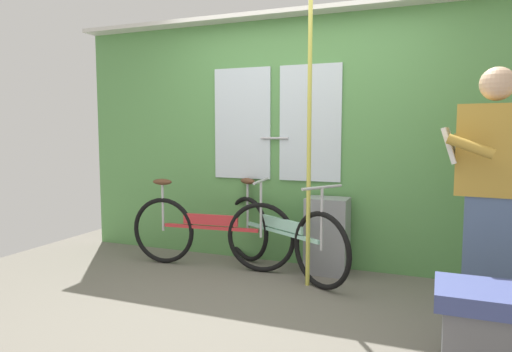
{
  "coord_description": "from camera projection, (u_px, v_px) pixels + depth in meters",
  "views": [
    {
      "loc": [
        1.3,
        -3.04,
        1.31
      ],
      "look_at": [
        -0.25,
        0.83,
        0.89
      ],
      "focal_mm": 32.17,
      "sensor_mm": 36.0,
      "label": 1
    }
  ],
  "objects": [
    {
      "name": "bicycle_leaning_behind",
      "position": [
        210.0,
        231.0,
        4.37
      ],
      "size": [
        1.65,
        0.44,
        0.86
      ],
      "rotation": [
        0.0,
        0.0,
        0.09
      ],
      "color": "black",
      "rests_on": "ground_plane"
    },
    {
      "name": "trash_bin_by_wall",
      "position": [
        327.0,
        236.0,
        4.2
      ],
      "size": [
        0.38,
        0.28,
        0.7
      ],
      "primitive_type": "cube",
      "color": "gray",
      "rests_on": "ground_plane"
    },
    {
      "name": "ground_plane",
      "position": [
        246.0,
        309.0,
        3.42
      ],
      "size": [
        5.73,
        4.1,
        0.04
      ],
      "primitive_type": "cube",
      "color": "#666056"
    },
    {
      "name": "passenger_reading_newspaper",
      "position": [
        491.0,
        186.0,
        3.2
      ],
      "size": [
        0.6,
        0.53,
        1.74
      ],
      "rotation": [
        0.0,
        0.0,
        3.05
      ],
      "color": "slate",
      "rests_on": "ground_plane"
    },
    {
      "name": "handrail_pole",
      "position": [
        309.0,
        145.0,
        3.78
      ],
      "size": [
        0.04,
        0.04,
        2.37
      ],
      "primitive_type": "cylinder",
      "color": "#C6C14C",
      "rests_on": "ground_plane"
    },
    {
      "name": "bench_seat_corner",
      "position": [
        502.0,
        328.0,
        2.49
      ],
      "size": [
        0.7,
        0.44,
        0.45
      ],
      "color": "#3D477F",
      "rests_on": "ground_plane"
    },
    {
      "name": "train_door_wall",
      "position": [
        295.0,
        136.0,
        4.45
      ],
      "size": [
        4.73,
        0.28,
        2.41
      ],
      "color": "#56934C",
      "rests_on": "ground_plane"
    },
    {
      "name": "bicycle_near_door",
      "position": [
        280.0,
        235.0,
        4.19
      ],
      "size": [
        1.46,
        0.92,
        0.86
      ],
      "rotation": [
        0.0,
        0.0,
        -0.55
      ],
      "color": "black",
      "rests_on": "ground_plane"
    }
  ]
}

